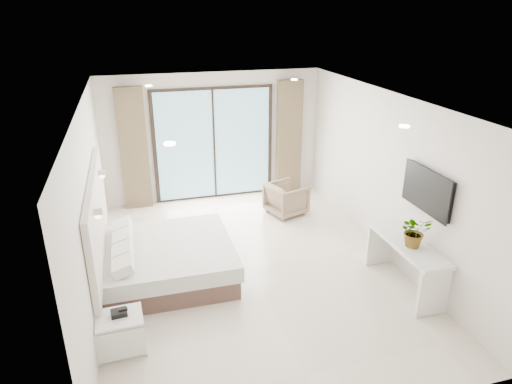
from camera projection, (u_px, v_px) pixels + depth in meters
ground at (251, 267)px, 7.40m from camera, size 6.20×6.20×0.00m
room_shell at (228, 162)px, 7.40m from camera, size 4.62×6.22×2.72m
bed at (167, 260)px, 7.03m from camera, size 1.96×1.87×0.69m
nightstand at (121, 334)px, 5.52m from camera, size 0.57×0.47×0.50m
phone at (119, 313)px, 5.44m from camera, size 0.20×0.16×0.06m
console_desk at (406, 254)px, 6.67m from camera, size 0.49×1.55×0.77m
plant at (415, 234)px, 6.41m from camera, size 0.50×0.54×0.36m
armchair at (286, 197)px, 9.17m from camera, size 0.83×0.86×0.71m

